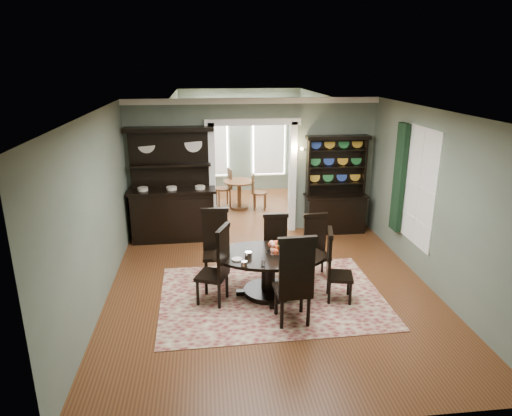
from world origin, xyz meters
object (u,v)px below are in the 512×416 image
Objects in this scene: welsh_dresser at (335,198)px; sideboard at (173,201)px; dining_table at (268,266)px; parlor_table at (239,191)px.

sideboard is at bearing -179.16° from welsh_dresser.
dining_table is 3.42m from welsh_dresser.
sideboard reaches higher than parlor_table.
dining_table is 0.82× the size of sideboard.
dining_table is 2.43× the size of parlor_table.
dining_table is 0.91× the size of welsh_dresser.
welsh_dresser is (3.63, 0.05, -0.06)m from sideboard.
welsh_dresser is at bearing -43.21° from parlor_table.
dining_table is at bearing -88.64° from parlor_table.
dining_table is at bearing -59.33° from sideboard.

